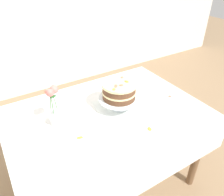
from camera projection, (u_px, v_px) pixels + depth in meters
ground_plane at (108, 179)px, 1.99m from camera, size 12.00×12.00×0.00m
dining_table at (109, 125)px, 1.62m from camera, size 1.40×1.00×0.74m
linen_napkin at (119, 109)px, 1.64m from camera, size 0.37×0.37×0.00m
cake_stand at (119, 99)px, 1.59m from camera, size 0.29×0.29×0.10m
layer_cake at (119, 90)px, 1.55m from camera, size 0.24×0.24×0.12m
flower_vase at (54, 108)px, 1.41m from camera, size 0.09×0.10×0.30m
loose_petal_0 at (149, 129)px, 1.44m from camera, size 0.04×0.04×0.01m
loose_petal_1 at (170, 96)px, 1.78m from camera, size 0.04×0.03×0.01m
loose_petal_2 at (80, 138)px, 1.38m from camera, size 0.05×0.03×0.00m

